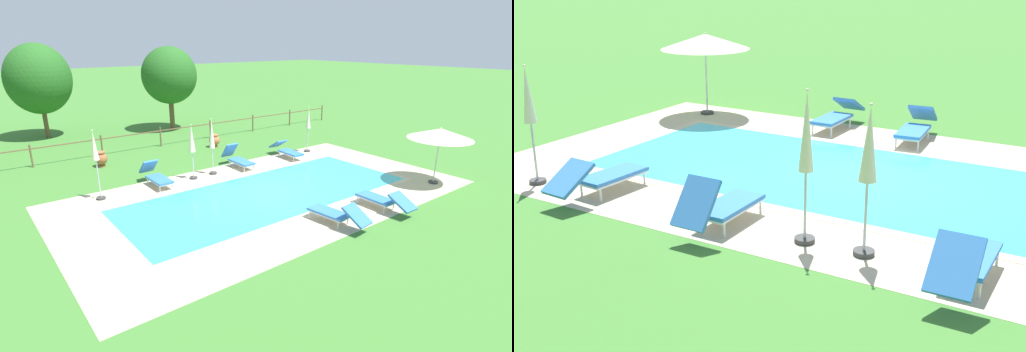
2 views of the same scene
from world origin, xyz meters
TOP-DOWN VIEW (x-y plane):
  - ground_plane at (0.00, 0.00)m, footprint 160.00×160.00m
  - pool_deck_paving at (0.00, 0.00)m, footprint 14.81×8.05m
  - swimming_pool_water at (0.00, 0.00)m, footprint 10.99×4.23m
  - pool_coping_rim at (0.00, 0.00)m, footprint 11.47×4.71m
  - sun_lounger_north_near_steps at (-2.91, 3.41)m, footprint 0.63×1.94m
  - sun_lounger_north_mid at (-0.00, -3.28)m, footprint 0.80×2.08m
  - sun_lounger_north_far at (1.00, 3.42)m, footprint 0.61×1.85m
  - sun_lounger_north_end at (2.12, -3.44)m, footprint 0.62×2.07m
  - sun_lounger_south_near_corner at (3.78, 3.25)m, footprint 0.72×2.08m
  - patio_umbrella_open_foreground at (5.94, -3.09)m, footprint 2.42×2.42m
  - patio_umbrella_closed_row_west at (-0.42, 3.23)m, footprint 0.32×0.32m
  - patio_umbrella_closed_row_centre at (-1.38, 3.20)m, footprint 0.32×0.32m
  - patio_umbrella_closed_row_mid_east at (5.32, 3.40)m, footprint 0.32×0.32m

SIDE VIEW (x-z plane):
  - ground_plane at x=0.00m, z-range 0.00..0.00m
  - pool_deck_paving at x=0.00m, z-range 0.00..0.01m
  - swimming_pool_water at x=0.00m, z-range 0.00..0.01m
  - pool_coping_rim at x=0.00m, z-range 0.01..0.01m
  - sun_lounger_north_end at x=2.12m, z-range -0.01..0.72m
  - sun_lounger_south_near_corner at x=3.78m, z-range -0.02..0.75m
  - sun_lounger_north_mid at x=0.00m, z-range -0.03..0.75m
  - sun_lounger_north_near_steps at x=-2.91m, z-range -0.08..0.84m
  - sun_lounger_north_far at x=1.00m, z-range -0.10..0.89m
  - patio_umbrella_closed_row_centre at x=-1.38m, z-range 0.37..2.65m
  - patio_umbrella_closed_row_mid_east at x=5.32m, z-range 0.36..2.66m
  - patio_umbrella_closed_row_west at x=-0.42m, z-range 0.33..2.72m
  - patio_umbrella_open_foreground at x=5.94m, z-range 0.87..3.13m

